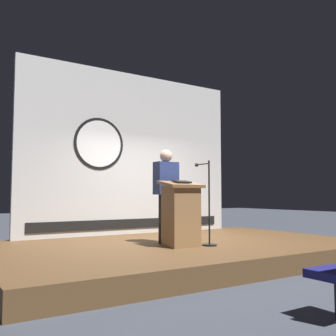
{
  "coord_description": "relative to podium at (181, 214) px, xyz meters",
  "views": [
    {
      "loc": [
        -3.79,
        -5.64,
        1.13
      ],
      "look_at": [
        -0.28,
        -0.08,
        1.6
      ],
      "focal_mm": 40.71,
      "sensor_mm": 36.0,
      "label": 1
    }
  ],
  "objects": [
    {
      "name": "microphone_stand",
      "position": [
        0.46,
        -0.1,
        -0.04
      ],
      "size": [
        0.24,
        0.5,
        1.42
      ],
      "color": "black",
      "rests_on": "stage_platform"
    },
    {
      "name": "speaker_person",
      "position": [
        0.01,
        0.48,
        0.3
      ],
      "size": [
        0.4,
        0.26,
        1.63
      ],
      "color": "black",
      "rests_on": "stage_platform"
    },
    {
      "name": "stage_platform",
      "position": [
        0.28,
        0.48,
        -0.68
      ],
      "size": [
        6.4,
        4.0,
        0.3
      ],
      "primitive_type": "cube",
      "color": "brown",
      "rests_on": "ground"
    },
    {
      "name": "banner_display",
      "position": [
        0.27,
        2.33,
        1.22
      ],
      "size": [
        4.99,
        0.12,
        3.53
      ],
      "color": "silver",
      "rests_on": "stage_platform"
    },
    {
      "name": "ground_plane",
      "position": [
        0.28,
        0.48,
        -0.83
      ],
      "size": [
        40.0,
        40.0,
        0.0
      ],
      "primitive_type": "plane",
      "color": "#383D47"
    },
    {
      "name": "podium",
      "position": [
        0.0,
        0.0,
        0.0
      ],
      "size": [
        0.64,
        0.5,
        1.08
      ],
      "color": "olive",
      "rests_on": "stage_platform"
    }
  ]
}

